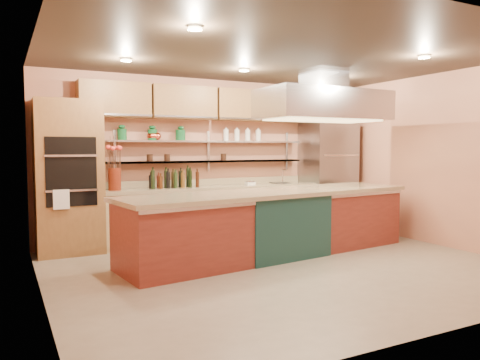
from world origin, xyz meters
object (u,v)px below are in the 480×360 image
refrigerator (328,175)px  green_canister (180,135)px  kitchen_scale (250,182)px  copper_kettle (156,136)px  flower_vase (115,179)px  island (273,223)px

refrigerator → green_canister: 3.07m
kitchen_scale → refrigerator: bearing=5.6°
copper_kettle → refrigerator: bearing=-3.9°
refrigerator → flower_vase: refrigerator is taller
flower_vase → kitchen_scale: size_ratio=2.16×
refrigerator → kitchen_scale: bearing=179.7°
refrigerator → island: bearing=-145.8°
refrigerator → flower_vase: size_ratio=6.01×
island → flower_vase: bearing=136.6°
island → kitchen_scale: (0.41, 1.46, 0.50)m
flower_vase → green_canister: green_canister is taller
refrigerator → island: size_ratio=0.46×
refrigerator → flower_vase: (-4.13, 0.01, 0.05)m
island → kitchen_scale: bearing=67.3°
flower_vase → kitchen_scale: (2.40, 0.00, -0.13)m
refrigerator → copper_kettle: (-3.39, 0.23, 0.73)m
island → flower_vase: (-1.99, 1.46, 0.63)m
island → green_canister: bearing=109.2°
green_canister → copper_kettle: bearing=180.0°
kitchen_scale → flower_vase: bearing=-174.0°
kitchen_scale → green_canister: 1.51m
kitchen_scale → copper_kettle: bearing=178.4°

